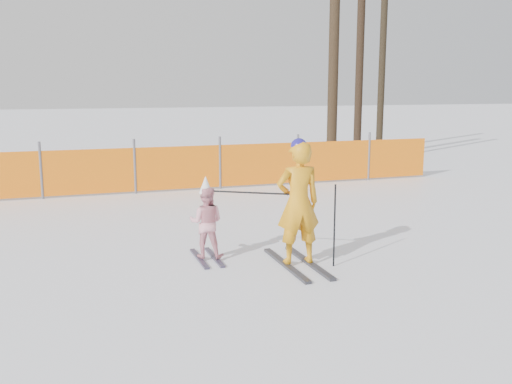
# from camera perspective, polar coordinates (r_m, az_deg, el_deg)

# --- Properties ---
(ground) EXTENTS (120.00, 120.00, 0.00)m
(ground) POSITION_cam_1_polar(r_m,az_deg,el_deg) (7.53, 1.22, -8.17)
(ground) COLOR white
(ground) RESTS_ON ground
(adult) EXTENTS (0.62, 1.54, 1.74)m
(adult) POSITION_cam_1_polar(r_m,az_deg,el_deg) (7.68, 4.23, -1.13)
(adult) COLOR black
(adult) RESTS_ON ground
(child) EXTENTS (0.60, 0.95, 1.19)m
(child) POSITION_cam_1_polar(r_m,az_deg,el_deg) (8.03, -5.00, -2.97)
(child) COLOR black
(child) RESTS_ON ground
(ski_poles) EXTENTS (1.47, 0.83, 1.13)m
(ski_poles) POSITION_cam_1_polar(r_m,az_deg,el_deg) (7.74, 3.84, -1.78)
(ski_poles) COLOR black
(ski_poles) RESTS_ON ground
(safety_fence) EXTENTS (17.70, 0.06, 1.25)m
(safety_fence) POSITION_cam_1_polar(r_m,az_deg,el_deg) (13.17, -17.36, 1.93)
(safety_fence) COLOR #595960
(safety_fence) RESTS_ON ground
(tree_trunks) EXTENTS (2.59, 2.83, 6.78)m
(tree_trunks) POSITION_cam_1_polar(r_m,az_deg,el_deg) (19.72, 9.68, 12.95)
(tree_trunks) COLOR #2F2215
(tree_trunks) RESTS_ON ground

